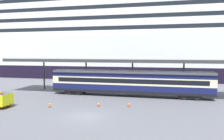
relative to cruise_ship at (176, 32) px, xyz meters
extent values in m
plane|color=slate|center=(-11.40, -43.33, -12.75)|extent=(400.00, 400.00, 0.00)
cube|color=black|center=(-0.01, 0.01, -10.99)|extent=(128.27, 24.55, 3.52)
cube|color=silver|center=(-0.01, 0.01, -5.13)|extent=(128.27, 24.55, 8.21)
cube|color=silver|center=(-0.01, 0.01, 0.37)|extent=(118.01, 22.58, 2.78)
cube|color=black|center=(-0.01, -11.23, 0.51)|extent=(112.88, 0.12, 1.00)
cube|color=silver|center=(-0.01, 0.01, 3.15)|extent=(113.29, 21.68, 2.78)
cube|color=black|center=(-0.01, -10.78, 3.29)|extent=(108.36, 0.12, 1.00)
cube|color=silver|center=(-0.01, 0.01, 5.92)|extent=(108.57, 20.78, 2.78)
cube|color=black|center=(-0.01, -10.33, 6.06)|extent=(103.85, 0.12, 1.00)
cube|color=silver|center=(-0.01, 0.01, 8.70)|extent=(103.85, 19.87, 2.78)
cube|color=silver|center=(-8.45, -30.34, -6.60)|extent=(43.00, 6.38, 0.25)
cube|color=#343434|center=(-8.45, -33.43, -6.98)|extent=(43.00, 0.20, 0.50)
cylinder|color=#343434|center=(-25.65, -27.54, -9.74)|extent=(0.28, 0.28, 6.03)
cylinder|color=#343434|center=(-17.05, -27.54, -9.74)|extent=(0.28, 0.28, 6.03)
cylinder|color=#343434|center=(-8.45, -27.54, -9.74)|extent=(0.28, 0.28, 6.03)
cylinder|color=#343434|center=(0.15, -27.54, -9.74)|extent=(0.28, 0.28, 6.03)
cube|color=black|center=(-8.45, -30.84, -11.90)|extent=(25.72, 2.80, 0.40)
cube|color=#141947|center=(-8.45, -30.84, -11.25)|extent=(25.72, 2.80, 0.90)
cube|color=beige|center=(-8.45, -30.84, -10.20)|extent=(25.72, 2.80, 1.20)
cube|color=black|center=(-8.45, -32.21, -10.15)|extent=(23.66, 0.08, 0.72)
cube|color=#141947|center=(-8.45, -30.84, -9.30)|extent=(25.72, 2.80, 0.60)
cube|color=#A2A2A2|center=(-8.45, -30.84, -8.82)|extent=(25.72, 2.69, 0.36)
cube|color=black|center=(-17.71, -30.84, -12.30)|extent=(3.20, 2.35, 0.50)
cylinder|color=black|center=(-18.61, -32.01, -12.33)|extent=(0.84, 0.12, 0.84)
cylinder|color=black|center=(-16.81, -32.01, -12.33)|extent=(0.84, 0.12, 0.84)
cube|color=black|center=(0.81, -30.84, -12.30)|extent=(3.20, 2.35, 0.50)
cylinder|color=black|center=(-0.09, -32.01, -12.33)|extent=(0.84, 0.12, 0.84)
cylinder|color=black|center=(1.71, -32.01, -12.33)|extent=(0.84, 0.12, 0.84)
cube|color=yellow|center=(-23.27, -42.28, -11.44)|extent=(2.40, 2.05, 1.10)
cube|color=#19232D|center=(-23.27, -42.28, -11.09)|extent=(2.18, 1.96, 0.44)
cube|color=orange|center=(-23.27, -42.28, -10.81)|extent=(0.57, 0.23, 0.16)
cylinder|color=black|center=(-23.00, -41.30, -12.35)|extent=(0.81, 0.30, 0.80)
cube|color=black|center=(-11.43, -38.57, -12.73)|extent=(0.36, 0.36, 0.04)
cone|color=#EA590F|center=(-11.43, -38.57, -12.42)|extent=(0.30, 0.30, 0.59)
cylinder|color=white|center=(-11.43, -38.57, -12.39)|extent=(0.17, 0.17, 0.08)
cube|color=black|center=(-17.44, -40.45, -12.73)|extent=(0.36, 0.36, 0.04)
cone|color=#EA590F|center=(-17.44, -40.45, -12.34)|extent=(0.30, 0.30, 0.74)
cylinder|color=white|center=(-17.44, -40.45, -12.30)|extent=(0.17, 0.17, 0.10)
cube|color=black|center=(-7.49, -37.81, -12.73)|extent=(0.36, 0.36, 0.04)
cone|color=#EA590F|center=(-7.49, -37.81, -12.40)|extent=(0.30, 0.30, 0.62)
cylinder|color=white|center=(-7.49, -37.81, -12.37)|extent=(0.17, 0.17, 0.09)
camera|label=1|loc=(-3.13, -66.29, -5.70)|focal=35.73mm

